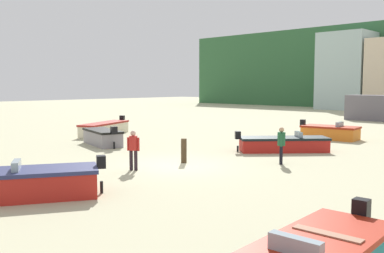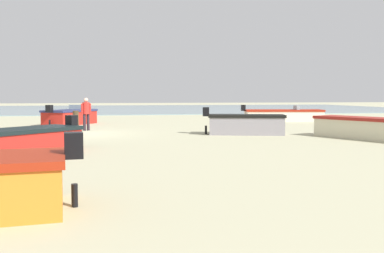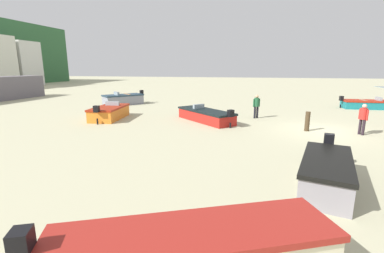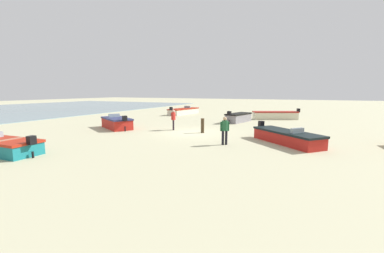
% 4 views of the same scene
% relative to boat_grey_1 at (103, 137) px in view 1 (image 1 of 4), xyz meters
% --- Properties ---
extents(ground_plane, '(160.00, 160.00, 0.00)m').
position_rel_boat_grey_1_xyz_m(ground_plane, '(7.57, -1.52, -0.45)').
color(ground_plane, '#B2AE8A').
extents(townhouse_far_left, '(6.70, 6.87, 10.86)m').
position_rel_boat_grey_1_xyz_m(townhouse_far_left, '(-6.08, 45.92, 4.97)').
color(townhouse_far_left, '#A9C1BF').
rests_on(townhouse_far_left, ground).
extents(boat_grey_1, '(3.70, 2.10, 1.21)m').
position_rel_boat_grey_1_xyz_m(boat_grey_1, '(0.00, 0.00, 0.00)').
color(boat_grey_1, gray).
rests_on(boat_grey_1, ground).
extents(boat_red_2, '(4.17, 4.31, 1.07)m').
position_rel_boat_grey_1_xyz_m(boat_red_2, '(8.82, 5.12, -0.07)').
color(boat_red_2, '#B21F19').
rests_on(boat_red_2, ground).
extents(boat_orange_3, '(3.80, 2.07, 1.17)m').
position_rel_boat_grey_1_xyz_m(boat_orange_3, '(8.19, 11.66, -0.02)').
color(boat_orange_3, orange).
rests_on(boat_orange_3, ground).
extents(boat_red_4, '(3.14, 3.86, 1.21)m').
position_rel_boat_grey_1_xyz_m(boat_red_4, '(8.39, -8.09, 0.01)').
color(boat_red_4, red).
rests_on(boat_red_4, ground).
extents(boat_cream_5, '(3.13, 4.93, 1.19)m').
position_rel_boat_grey_1_xyz_m(boat_cream_5, '(-4.20, 3.05, -0.01)').
color(boat_cream_5, beige).
rests_on(boat_cream_5, ground).
extents(mooring_post_near_water, '(0.25, 0.25, 1.08)m').
position_rel_boat_grey_1_xyz_m(mooring_post_near_water, '(7.41, -0.81, 0.08)').
color(mooring_post_near_water, '#433320').
rests_on(mooring_post_near_water, ground).
extents(beach_walker_foreground, '(0.47, 0.50, 1.62)m').
position_rel_boat_grey_1_xyz_m(beach_walker_foreground, '(10.69, 1.90, 0.50)').
color(beach_walker_foreground, black).
rests_on(beach_walker_foreground, ground).
extents(beach_walker_distant, '(0.50, 0.46, 1.62)m').
position_rel_boat_grey_1_xyz_m(beach_walker_distant, '(7.14, -3.43, 0.50)').
color(beach_walker_distant, black).
rests_on(beach_walker_distant, ground).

